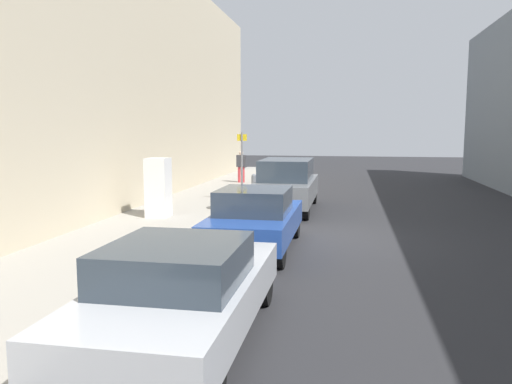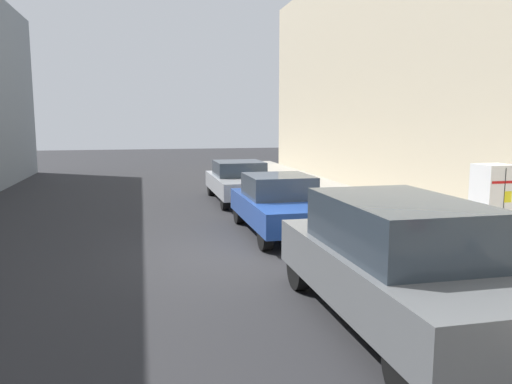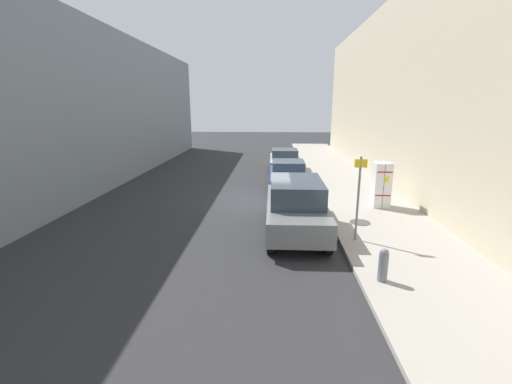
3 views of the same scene
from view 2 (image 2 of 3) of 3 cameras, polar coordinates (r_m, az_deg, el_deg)
name	(u,v)px [view 2 (image 2 of 3)]	position (r m, az deg, el deg)	size (l,w,h in m)	color
ground_plane	(243,253)	(10.60, -1.46, -7.02)	(80.00, 80.00, 0.00)	#28282B
sidewalk_slab	(430,239)	(12.22, 19.31, -5.14)	(3.71, 44.00, 0.12)	#9E998E
discarded_refrigerator	(492,208)	(11.13, 25.35, -1.71)	(0.65, 0.65, 1.79)	white
manhole_cover	(507,288)	(9.00, 26.73, -9.82)	(0.70, 0.70, 0.02)	#47443F
parked_sedan_silver	(240,181)	(17.29, -1.87, 1.29)	(1.84, 4.32, 1.37)	silver
parked_hatchback_blue	(280,204)	(12.31, 2.75, -1.39)	(1.76, 4.11, 1.44)	#23479E
parked_suv_gray	(397,261)	(6.99, 15.81, -7.64)	(1.87, 4.70, 1.76)	slate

